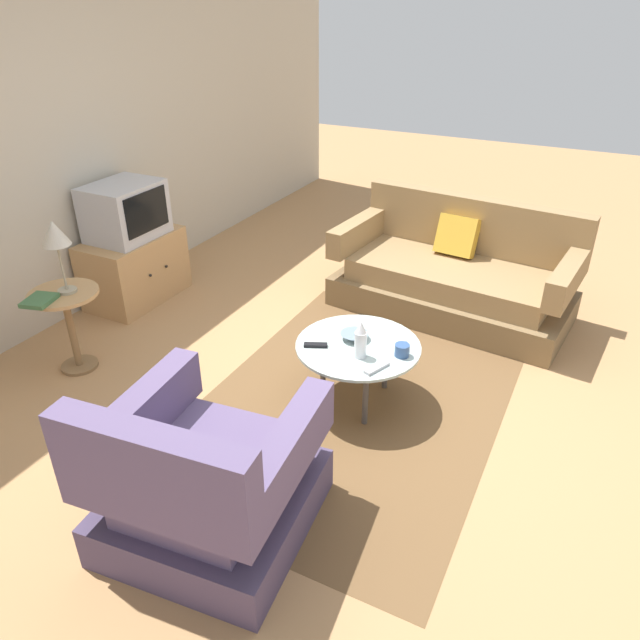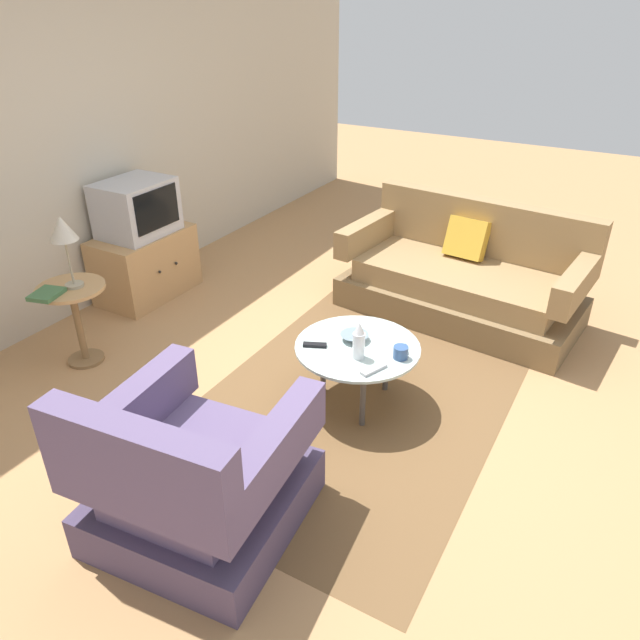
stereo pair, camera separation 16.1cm
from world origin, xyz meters
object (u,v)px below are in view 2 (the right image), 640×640
object	(u,v)px
table_lamp	(63,232)
bowl	(354,337)
tv_remote_dark	(315,345)
coffee_table	(357,350)
side_table	(75,309)
television	(136,208)
armchair	(195,481)
couch	(463,280)
vase	(359,341)
mug	(401,352)
tv_stand	(145,264)
tv_remote_silver	(374,369)
book	(47,294)

from	to	relation	value
table_lamp	bowl	world-z (taller)	table_lamp
bowl	tv_remote_dark	size ratio (longest dim) A/B	1.20
coffee_table	side_table	distance (m)	1.99
coffee_table	television	bearing A→B (deg)	77.71
armchair	couch	distance (m)	2.87
armchair	vase	world-z (taller)	armchair
couch	side_table	world-z (taller)	couch
coffee_table	tv_remote_dark	world-z (taller)	tv_remote_dark
mug	armchair	bearing A→B (deg)	159.58
armchair	tv_stand	bearing A→B (deg)	133.09
table_lamp	mug	xyz separation A→B (m)	(0.52, -2.17, -0.52)
vase	armchair	bearing A→B (deg)	167.22
bowl	couch	bearing A→B (deg)	-9.52
armchair	tv_remote_silver	bearing A→B (deg)	63.93
armchair	vase	size ratio (longest dim) A/B	4.21
tv_remote_dark	tv_remote_silver	bearing A→B (deg)	147.52
couch	mug	world-z (taller)	couch
television	table_lamp	xyz separation A→B (m)	(-1.01, -0.39, 0.20)
armchair	vase	bearing A→B (deg)	71.50
couch	coffee_table	size ratio (longest dim) A/B	2.50
mug	tv_remote_silver	distance (m)	0.22
vase	tv_remote_silver	bearing A→B (deg)	-120.61
couch	television	xyz separation A→B (m)	(-1.03, 2.48, 0.50)
book	table_lamp	bearing A→B (deg)	-27.53
tv_stand	side_table	bearing A→B (deg)	-160.46
coffee_table	table_lamp	distance (m)	2.04
tv_remote_silver	coffee_table	bearing A→B (deg)	-113.30
armchair	bowl	bearing A→B (deg)	77.67
coffee_table	television	world-z (taller)	television
couch	coffee_table	world-z (taller)	couch
bowl	tv_remote_silver	size ratio (longest dim) A/B	1.00
television	vase	distance (m)	2.44
couch	tv_stand	world-z (taller)	couch
coffee_table	book	bearing A→B (deg)	110.10
bowl	tv_stand	bearing A→B (deg)	78.71
coffee_table	tv_stand	xyz separation A→B (m)	(0.50, 2.28, -0.10)
coffee_table	table_lamp	bearing A→B (deg)	105.20
table_lamp	book	world-z (taller)	table_lamp
book	tv_stand	bearing A→B (deg)	0.41
coffee_table	mug	distance (m)	0.29
television	table_lamp	world-z (taller)	table_lamp
side_table	mug	world-z (taller)	side_table
mug	book	size ratio (longest dim) A/B	0.55
tv_stand	mug	size ratio (longest dim) A/B	6.35
couch	vase	world-z (taller)	couch
television	tv_remote_silver	bearing A→B (deg)	-105.70
tv_stand	television	world-z (taller)	television
book	coffee_table	bearing A→B (deg)	-85.82
couch	tv_remote_silver	world-z (taller)	couch
television	vase	xyz separation A→B (m)	(-0.62, -2.34, -0.25)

